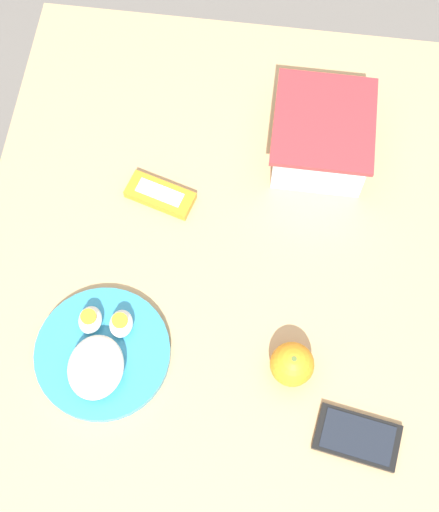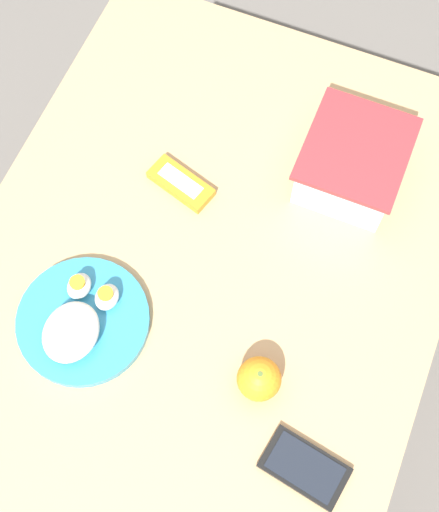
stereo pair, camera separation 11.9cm
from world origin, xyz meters
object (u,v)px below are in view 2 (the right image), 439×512
Objects in this scene: candy_bar at (181,183)px; cell_phone at (305,468)px; food_container at (352,164)px; orange_fruit at (259,379)px; rice_plate at (80,322)px.

cell_phone is at bearing 44.41° from candy_bar.
food_container is at bearing 115.92° from candy_bar.
candy_bar reaches higher than cell_phone.
cell_phone is at bearing 10.93° from food_container.
cell_phone is (0.38, 0.37, -0.00)m from candy_bar.
food_container reaches higher than orange_fruit.
food_container is at bearing 143.64° from rice_plate.
rice_plate is 1.57× the size of cell_phone.
candy_bar is (-0.30, 0.05, -0.01)m from rice_plate.
candy_bar is at bearing -135.59° from cell_phone.
orange_fruit is 0.32× the size of rice_plate.
food_container is at bearing -169.07° from cell_phone.
rice_plate is at bearing -100.31° from cell_phone.
orange_fruit reaches higher than candy_bar.
orange_fruit is 0.38m from candy_bar.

